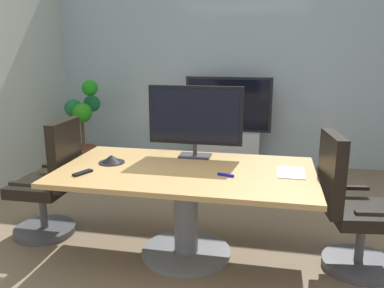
# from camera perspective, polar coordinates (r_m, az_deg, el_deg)

# --- Properties ---
(ground_plane) EXTENTS (7.04, 7.04, 0.00)m
(ground_plane) POSITION_cam_1_polar(r_m,az_deg,el_deg) (3.35, -0.47, -16.93)
(ground_plane) COLOR #7A664C
(wall_back_glass_partition) EXTENTS (5.37, 0.10, 2.93)m
(wall_back_glass_partition) POSITION_cam_1_polar(r_m,az_deg,el_deg) (5.86, 5.78, 11.42)
(wall_back_glass_partition) COLOR #9EB2B7
(wall_back_glass_partition) RESTS_ON ground
(conference_table) EXTENTS (2.06, 1.12, 0.75)m
(conference_table) POSITION_cam_1_polar(r_m,az_deg,el_deg) (3.25, -0.89, -6.84)
(conference_table) COLOR #B2894C
(conference_table) RESTS_ON ground
(office_chair_left) EXTENTS (0.60, 0.57, 1.09)m
(office_chair_left) POSITION_cam_1_polar(r_m,az_deg,el_deg) (3.85, -19.84, -6.03)
(office_chair_left) COLOR #4C4C51
(office_chair_left) RESTS_ON ground
(office_chair_right) EXTENTS (0.62, 0.60, 1.09)m
(office_chair_right) POSITION_cam_1_polar(r_m,az_deg,el_deg) (3.33, 22.02, -9.41)
(office_chair_right) COLOR #4C4C51
(office_chair_right) RESTS_ON ground
(tv_monitor) EXTENTS (0.84, 0.18, 0.64)m
(tv_monitor) POSITION_cam_1_polar(r_m,az_deg,el_deg) (3.47, 0.47, 3.89)
(tv_monitor) COLOR #333338
(tv_monitor) RESTS_ON conference_table
(wall_display_unit) EXTENTS (1.20, 0.36, 1.31)m
(wall_display_unit) POSITION_cam_1_polar(r_m,az_deg,el_deg) (5.65, 5.22, 0.86)
(wall_display_unit) COLOR #B7BABC
(wall_display_unit) RESTS_ON ground
(potted_plant) EXTENTS (0.54, 0.62, 1.27)m
(potted_plant) POSITION_cam_1_polar(r_m,az_deg,el_deg) (5.85, -15.54, 3.04)
(potted_plant) COLOR brown
(potted_plant) RESTS_ON ground
(conference_phone) EXTENTS (0.22, 0.22, 0.07)m
(conference_phone) POSITION_cam_1_polar(r_m,az_deg,el_deg) (3.42, -11.59, -2.19)
(conference_phone) COLOR black
(conference_phone) RESTS_ON conference_table
(remote_control) EXTENTS (0.11, 0.18, 0.02)m
(remote_control) POSITION_cam_1_polar(r_m,az_deg,el_deg) (3.19, -15.57, -4.03)
(remote_control) COLOR black
(remote_control) RESTS_ON conference_table
(whiteboard_marker) EXTENTS (0.13, 0.05, 0.02)m
(whiteboard_marker) POSITION_cam_1_polar(r_m,az_deg,el_deg) (3.03, 4.93, -4.50)
(whiteboard_marker) COLOR #1919A5
(whiteboard_marker) RESTS_ON conference_table
(paper_notepad) EXTENTS (0.21, 0.30, 0.01)m
(paper_notepad) POSITION_cam_1_polar(r_m,az_deg,el_deg) (3.19, 14.13, -4.06)
(paper_notepad) COLOR white
(paper_notepad) RESTS_ON conference_table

